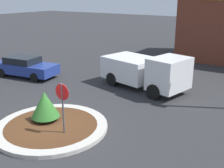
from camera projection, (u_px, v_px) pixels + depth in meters
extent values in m
plane|color=#2D2D30|center=(52.00, 128.00, 11.80)|extent=(120.00, 120.00, 0.00)
cylinder|color=#BCB7AD|center=(52.00, 127.00, 11.77)|extent=(4.70, 4.70, 0.16)
cylinder|color=#4C2D19|center=(52.00, 127.00, 11.77)|extent=(3.86, 3.86, 0.16)
cylinder|color=#4C4C51|center=(63.00, 111.00, 10.83)|extent=(0.07, 0.07, 2.20)
cylinder|color=#B71414|center=(62.00, 92.00, 10.59)|extent=(0.65, 0.03, 0.65)
cylinder|color=brown|center=(46.00, 118.00, 12.21)|extent=(0.08, 0.08, 0.16)
cone|color=#2D6B28|center=(45.00, 104.00, 12.01)|extent=(1.23, 1.23, 1.12)
cube|color=white|center=(169.00, 74.00, 15.27)|extent=(2.11, 2.52, 1.74)
cube|color=white|center=(131.00, 68.00, 17.25)|extent=(3.54, 2.96, 1.33)
cube|color=black|center=(178.00, 70.00, 14.77)|extent=(0.48, 1.93, 0.61)
cylinder|color=black|center=(177.00, 83.00, 16.33)|extent=(0.87, 0.44, 0.83)
cylinder|color=black|center=(154.00, 92.00, 14.93)|extent=(0.87, 0.44, 0.83)
cylinder|color=black|center=(135.00, 73.00, 18.53)|extent=(0.87, 0.44, 0.83)
cylinder|color=black|center=(112.00, 79.00, 17.13)|extent=(0.87, 0.44, 0.83)
cube|color=navy|center=(26.00, 68.00, 19.01)|extent=(4.63, 2.40, 0.65)
cube|color=black|center=(22.00, 60.00, 18.93)|extent=(2.33, 1.84, 0.45)
cylinder|color=black|center=(50.00, 71.00, 19.25)|extent=(0.63, 0.28, 0.61)
cylinder|color=black|center=(35.00, 77.00, 17.87)|extent=(0.63, 0.28, 0.61)
cylinder|color=black|center=(19.00, 67.00, 20.33)|extent=(0.63, 0.28, 0.61)
cylinder|color=black|center=(2.00, 73.00, 18.94)|extent=(0.63, 0.28, 0.61)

